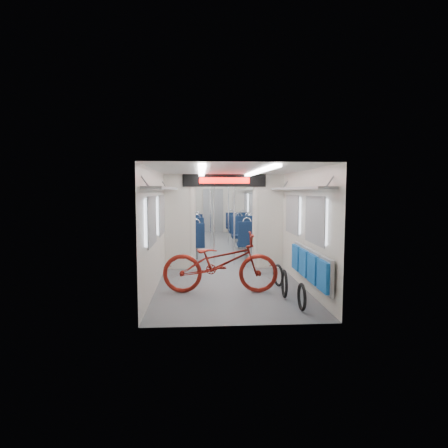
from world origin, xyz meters
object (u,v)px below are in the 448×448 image
(seat_bay_near_left, at_px, (189,236))
(seat_bay_near_right, at_px, (250,234))
(flip_bench, at_px, (310,266))
(seat_bay_far_left, at_px, (191,227))
(bike_hoop_a, at_px, (302,298))
(stanchion_near_left, at_px, (214,220))
(bike_hoop_c, at_px, (278,277))
(stanchion_far_left, at_px, (211,213))
(bike_hoop_b, at_px, (284,285))
(stanchion_near_right, at_px, (234,220))
(seat_bay_far_right, at_px, (239,225))
(stanchion_far_right, at_px, (228,212))
(bicycle, at_px, (220,263))

(seat_bay_near_left, bearing_deg, seat_bay_near_right, 2.97)
(flip_bench, distance_m, seat_bay_far_left, 8.15)
(bike_hoop_a, height_order, stanchion_near_left, stanchion_near_left)
(bike_hoop_a, bearing_deg, bike_hoop_c, 92.24)
(seat_bay_near_left, height_order, stanchion_far_left, stanchion_far_left)
(bike_hoop_b, bearing_deg, stanchion_near_right, 101.42)
(bike_hoop_a, distance_m, seat_bay_far_right, 8.82)
(stanchion_near_right, height_order, stanchion_far_left, same)
(seat_bay_far_left, distance_m, stanchion_far_left, 1.79)
(bike_hoop_b, height_order, seat_bay_far_right, seat_bay_far_right)
(flip_bench, relative_size, seat_bay_near_left, 0.97)
(bike_hoop_a, distance_m, seat_bay_far_left, 8.76)
(flip_bench, bearing_deg, stanchion_near_left, 115.64)
(seat_bay_near_left, relative_size, stanchion_near_right, 0.96)
(stanchion_near_right, distance_m, stanchion_far_right, 3.47)
(seat_bay_near_left, height_order, stanchion_near_right, stanchion_near_right)
(bike_hoop_c, height_order, seat_bay_near_left, seat_bay_near_left)
(bike_hoop_b, relative_size, seat_bay_far_left, 0.26)
(stanchion_far_left, bearing_deg, seat_bay_far_right, 56.93)
(flip_bench, height_order, bike_hoop_b, flip_bench)
(bicycle, distance_m, stanchion_near_right, 2.75)
(flip_bench, xyz_separation_m, bike_hoop_b, (-0.45, 0.02, -0.35))
(bike_hoop_c, bearing_deg, bike_hoop_a, -87.76)
(stanchion_far_left, bearing_deg, bike_hoop_a, -79.84)
(stanchion_near_right, bearing_deg, seat_bay_far_left, 104.48)
(seat_bay_far_right, bearing_deg, stanchion_near_left, -103.62)
(seat_bay_near_right, bearing_deg, bicycle, -104.49)
(bicycle, bearing_deg, stanchion_near_right, -8.24)
(seat_bay_near_right, xyz_separation_m, stanchion_far_right, (-0.54, 1.67, 0.57))
(flip_bench, bearing_deg, stanchion_far_right, 98.33)
(stanchion_near_right, bearing_deg, seat_bay_near_right, 70.18)
(flip_bench, bearing_deg, stanchion_far_left, 104.15)
(seat_bay_far_right, height_order, stanchion_far_left, stanchion_far_left)
(bicycle, xyz_separation_m, bike_hoop_b, (1.12, -0.43, -0.34))
(seat_bay_far_left, xyz_separation_m, stanchion_near_right, (1.22, -4.74, 0.62))
(seat_bay_near_right, bearing_deg, seat_bay_far_right, 90.00)
(bicycle, height_order, bike_hoop_b, bicycle)
(bicycle, height_order, seat_bay_near_right, seat_bay_near_right)
(seat_bay_far_right, distance_m, stanchion_near_left, 4.98)
(bike_hoop_a, distance_m, bike_hoop_c, 1.53)
(flip_bench, height_order, bike_hoop_c, flip_bench)
(seat_bay_far_left, xyz_separation_m, stanchion_near_left, (0.71, -4.53, 0.62))
(stanchion_near_right, relative_size, stanchion_far_left, 1.00)
(seat_bay_far_left, distance_m, stanchion_far_right, 1.94)
(seat_bay_near_right, bearing_deg, bike_hoop_a, -89.11)
(stanchion_far_left, bearing_deg, stanchion_near_left, -89.88)
(flip_bench, xyz_separation_m, stanchion_near_right, (-1.07, 3.09, 0.57))
(bicycle, distance_m, bike_hoop_b, 1.25)
(stanchion_near_right, xyz_separation_m, stanchion_far_left, (-0.52, 3.21, 0.00))
(seat_bay_far_left, xyz_separation_m, stanchion_far_left, (0.70, -1.52, 0.62))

